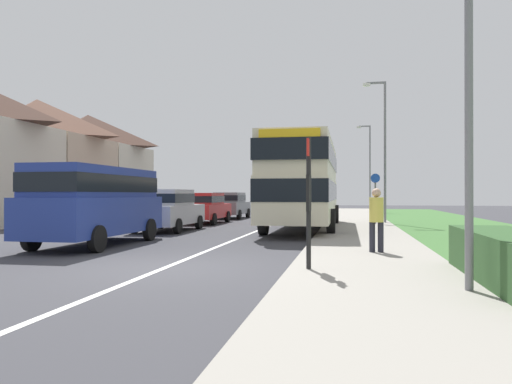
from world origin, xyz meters
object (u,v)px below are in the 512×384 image
at_px(parked_car_silver, 168,208).
at_px(pedestrian_at_stop, 376,217).
at_px(street_lamp_mid, 383,142).
at_px(street_lamp_far, 369,163).
at_px(parked_car_grey, 230,204).
at_px(double_decker_bus, 304,180).
at_px(street_lamp_near, 461,18).
at_px(cycle_route_sign, 375,196).
at_px(bus_stop_sign, 309,193).
at_px(parked_car_red, 204,207).
at_px(parked_van_blue, 97,199).

xyz_separation_m(parked_car_silver, pedestrian_at_stop, (8.00, -6.98, 0.03)).
bearing_deg(street_lamp_mid, street_lamp_far, 90.14).
bearing_deg(parked_car_grey, pedestrian_at_stop, -65.86).
height_order(pedestrian_at_stop, street_lamp_mid, street_lamp_mid).
relative_size(double_decker_bus, street_lamp_near, 1.50).
distance_m(street_lamp_mid, street_lamp_far, 16.43).
height_order(double_decker_bus, street_lamp_far, street_lamp_far).
relative_size(cycle_route_sign, street_lamp_mid, 0.35).
bearing_deg(cycle_route_sign, bus_stop_sign, -97.66).
distance_m(parked_car_silver, street_lamp_far, 24.41).
xyz_separation_m(bus_stop_sign, street_lamp_mid, (2.43, 16.01, 2.59)).
bearing_deg(street_lamp_near, parked_car_red, 117.93).
height_order(double_decker_bus, street_lamp_near, street_lamp_near).
relative_size(parked_car_silver, street_lamp_far, 0.61).
bearing_deg(double_decker_bus, parked_van_blue, -126.34).
distance_m(cycle_route_sign, street_lamp_near, 16.80).
bearing_deg(parked_car_silver, street_lamp_far, 68.20).
xyz_separation_m(parked_car_silver, street_lamp_far, (8.99, 22.47, 3.22)).
bearing_deg(parked_van_blue, street_lamp_near, -33.12).
relative_size(pedestrian_at_stop, street_lamp_near, 0.23).
relative_size(parked_van_blue, parked_car_silver, 1.26).
bearing_deg(bus_stop_sign, parked_car_red, 113.39).
relative_size(double_decker_bus, cycle_route_sign, 4.26).
relative_size(parked_van_blue, street_lamp_far, 0.76).
height_order(parked_car_grey, bus_stop_sign, bus_stop_sign).
distance_m(bus_stop_sign, street_lamp_mid, 16.40).
bearing_deg(bus_stop_sign, double_decker_bus, 95.53).
relative_size(parked_car_red, street_lamp_mid, 0.63).
bearing_deg(parked_car_silver, parked_car_red, 90.44).
relative_size(parked_van_blue, pedestrian_at_stop, 3.30).
xyz_separation_m(parked_car_grey, street_lamp_near, (8.96, -22.45, 3.22)).
relative_size(parked_car_silver, bus_stop_sign, 1.69).
height_order(parked_van_blue, parked_car_red, parked_van_blue).
xyz_separation_m(pedestrian_at_stop, cycle_route_sign, (0.60, 11.96, 0.45)).
height_order(bus_stop_sign, street_lamp_mid, street_lamp_mid).
distance_m(parked_car_red, street_lamp_mid, 9.66).
xyz_separation_m(double_decker_bus, parked_car_silver, (-5.46, -1.80, -1.20)).
relative_size(cycle_route_sign, street_lamp_near, 0.35).
bearing_deg(cycle_route_sign, parked_car_red, 177.32).
xyz_separation_m(parked_car_silver, parked_car_red, (-0.04, 5.39, -0.06)).
distance_m(pedestrian_at_stop, cycle_route_sign, 11.99).
xyz_separation_m(parked_car_red, parked_car_grey, (0.05, 5.47, 0.02)).
relative_size(double_decker_bus, parked_van_blue, 1.95).
xyz_separation_m(bus_stop_sign, cycle_route_sign, (2.01, 14.94, -0.11)).
xyz_separation_m(parked_car_grey, pedestrian_at_stop, (7.99, -17.84, 0.08)).
height_order(parked_van_blue, street_lamp_near, street_lamp_near).
bearing_deg(parked_car_silver, pedestrian_at_stop, -41.11).
xyz_separation_m(parked_van_blue, parked_car_red, (0.02, 11.10, -0.49)).
bearing_deg(street_lamp_near, parked_car_silver, 127.70).
bearing_deg(bus_stop_sign, street_lamp_near, -34.63).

